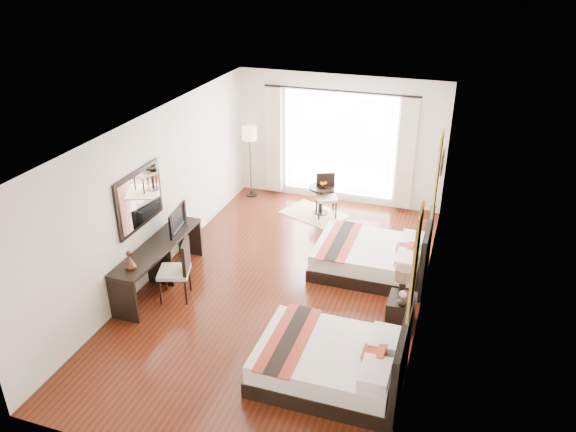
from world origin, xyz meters
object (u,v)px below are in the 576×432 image
(bed_far, at_px, (374,257))
(side_table, at_px, (321,200))
(fruit_bowl, at_px, (323,186))
(vase, at_px, (402,300))
(floor_lamp, at_px, (250,138))
(table_lamp, at_px, (403,276))
(nightstand, at_px, (401,312))
(television, at_px, (174,219))
(window_chair, at_px, (326,204))
(bed_near, at_px, (334,362))
(console_desk, at_px, (160,264))
(desk_chair, at_px, (176,281))

(bed_far, height_order, side_table, bed_far)
(fruit_bowl, bearing_deg, side_table, 170.38)
(bed_far, bearing_deg, vase, -66.42)
(floor_lamp, relative_size, fruit_bowl, 7.80)
(bed_far, relative_size, vase, 14.32)
(table_lamp, bearing_deg, bed_far, 117.11)
(vase, bearing_deg, table_lamp, 98.08)
(nightstand, xyz_separation_m, side_table, (-2.17, 3.37, 0.07))
(bed_far, relative_size, television, 2.63)
(bed_far, xyz_separation_m, fruit_bowl, (-1.46, 1.95, 0.36))
(floor_lamp, distance_m, side_table, 2.09)
(side_table, distance_m, window_chair, 0.15)
(table_lamp, bearing_deg, nightstand, -78.01)
(nightstand, distance_m, window_chair, 3.88)
(bed_near, height_order, window_chair, bed_near)
(bed_near, distance_m, fruit_bowl, 5.04)
(floor_lamp, relative_size, side_table, 2.64)
(bed_far, bearing_deg, console_desk, -155.13)
(bed_near, relative_size, window_chair, 2.13)
(console_desk, bearing_deg, floor_lamp, 88.93)
(table_lamp, height_order, console_desk, table_lamp)
(bed_near, relative_size, desk_chair, 1.86)
(television, height_order, desk_chair, television)
(table_lamp, distance_m, console_desk, 4.00)
(desk_chair, height_order, floor_lamp, floor_lamp)
(window_chair, bearing_deg, side_table, -142.95)
(nightstand, height_order, floor_lamp, floor_lamp)
(console_desk, distance_m, floor_lamp, 4.03)
(vase, distance_m, console_desk, 4.02)
(table_lamp, height_order, window_chair, window_chair)
(table_lamp, xyz_separation_m, vase, (0.05, -0.32, -0.21))
(bed_near, xyz_separation_m, bed_far, (-0.00, 2.85, 0.00))
(desk_chair, relative_size, window_chair, 1.14)
(floor_lamp, bearing_deg, television, -90.91)
(bed_near, xyz_separation_m, vase, (0.68, 1.27, 0.29))
(bed_far, bearing_deg, fruit_bowl, 126.77)
(floor_lamp, bearing_deg, bed_near, -57.99)
(desk_chair, bearing_deg, bed_near, 142.05)
(side_table, xyz_separation_m, fruit_bowl, (0.04, -0.01, 0.33))
(bed_near, height_order, bed_far, bed_far)
(window_chair, bearing_deg, bed_near, -7.74)
(bed_far, relative_size, floor_lamp, 1.19)
(nightstand, xyz_separation_m, window_chair, (-2.04, 3.29, 0.04))
(television, distance_m, floor_lamp, 3.38)
(television, bearing_deg, bed_near, -127.62)
(television, height_order, fruit_bowl, television)
(television, relative_size, side_table, 1.20)
(console_desk, distance_m, desk_chair, 0.53)
(table_lamp, height_order, vase, table_lamp)
(bed_far, distance_m, console_desk, 3.67)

